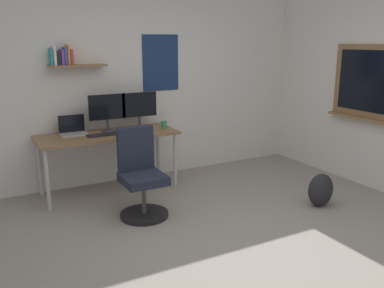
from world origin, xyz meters
The scene contains 11 objects.
ground_plane centered at (0.00, 0.00, 0.00)m, with size 5.20×5.20×0.00m, color gray.
wall_back centered at (-0.01, 2.45, 1.30)m, with size 5.00×0.30×2.60m.
desk centered at (-0.59, 2.04, 0.68)m, with size 1.68×0.66×0.74m.
office_chair centered at (-0.51, 1.18, 0.41)m, with size 0.52×0.52×0.95m.
laptop centered at (-0.97, 2.20, 0.80)m, with size 0.31×0.21×0.23m.
monitor_primary centered at (-0.55, 2.15, 1.01)m, with size 0.46×0.17×0.46m.
monitor_secondary centered at (-0.13, 2.15, 1.01)m, with size 0.46×0.17×0.46m.
keyboard centered at (-0.68, 1.96, 0.75)m, with size 0.37×0.13×0.02m, color black.
computer_mouse centered at (-0.40, 1.96, 0.76)m, with size 0.10×0.06×0.03m, color #262628.
coffee_mug centered at (0.15, 2.01, 0.79)m, with size 0.08×0.08×0.09m, color #338C4C.
backpack centered at (1.38, 0.43, 0.19)m, with size 0.32×0.22×0.38m, color #232328.
Camera 1 is at (-2.01, -2.76, 1.85)m, focal length 38.57 mm.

